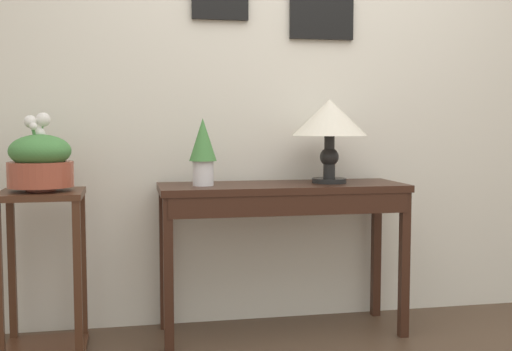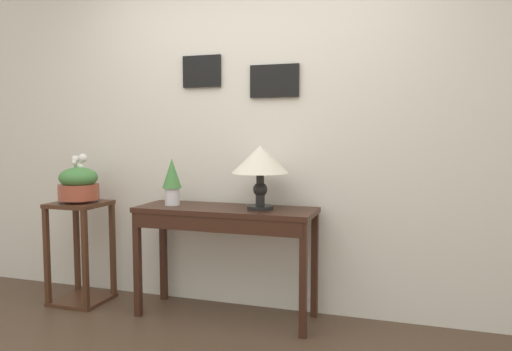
% 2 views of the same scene
% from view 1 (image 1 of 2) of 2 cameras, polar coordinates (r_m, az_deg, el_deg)
% --- Properties ---
extents(back_wall_with_art, '(9.00, 0.13, 2.80)m').
position_cam_1_polar(back_wall_with_art, '(3.58, 3.06, 9.65)').
color(back_wall_with_art, silver).
rests_on(back_wall_with_art, ground).
extents(console_table, '(1.25, 0.44, 0.78)m').
position_cam_1_polar(console_table, '(3.24, 2.44, -2.70)').
color(console_table, '#381E14').
rests_on(console_table, ground).
extents(table_lamp, '(0.39, 0.39, 0.43)m').
position_cam_1_polar(table_lamp, '(3.31, 6.62, 4.85)').
color(table_lamp, black).
rests_on(table_lamp, console_table).
extents(potted_plant_on_console, '(0.14, 0.14, 0.33)m').
position_cam_1_polar(potted_plant_on_console, '(3.16, -4.78, 2.46)').
color(potted_plant_on_console, silver).
rests_on(potted_plant_on_console, console_table).
extents(pedestal_stand_left, '(0.38, 0.38, 0.78)m').
position_cam_1_polar(pedestal_stand_left, '(3.20, -18.52, -8.26)').
color(pedestal_stand_left, '#472819').
rests_on(pedestal_stand_left, ground).
extents(planter_bowl_wide, '(0.30, 0.30, 0.37)m').
position_cam_1_polar(planter_bowl_wide, '(3.12, -18.78, 1.24)').
color(planter_bowl_wide, '#9E4733').
rests_on(planter_bowl_wide, pedestal_stand_left).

